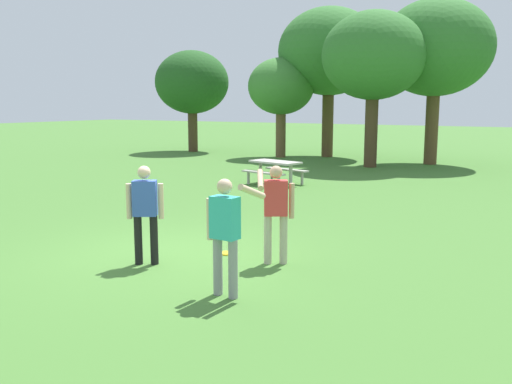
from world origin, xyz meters
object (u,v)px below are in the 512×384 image
object	(u,v)px
tree_back_left	(436,49)
frisbee	(226,253)
tree_broad_center	(281,87)
person_thrower	(145,208)
person_bystander	(226,228)
tree_slender_mid	(374,56)
person_catcher	(276,207)
tree_tall_left	(192,83)
picnic_table_near	(275,167)
tree_far_right	(329,52)

from	to	relation	value
tree_back_left	frisbee	bearing A→B (deg)	-89.42
frisbee	tree_broad_center	xyz separation A→B (m)	(-7.28, 16.28, 3.39)
person_thrower	person_bystander	xyz separation A→B (m)	(1.97, -0.64, 0.02)
frisbee	tree_broad_center	bearing A→B (deg)	114.10
tree_broad_center	tree_slender_mid	size ratio (longest dim) A/B	0.76
person_catcher	tree_broad_center	distance (m)	18.55
person_catcher	tree_back_left	size ratio (longest dim) A/B	0.23
person_catcher	tree_broad_center	bearing A→B (deg)	116.93
frisbee	person_thrower	bearing A→B (deg)	-124.31
person_thrower	tree_back_left	size ratio (longest dim) A/B	0.23
person_catcher	tree_back_left	xyz separation A→B (m)	(-1.21, 16.87, 3.97)
person_bystander	tree_slender_mid	distance (m)	16.89
tree_tall_left	tree_broad_center	bearing A→B (deg)	-5.70
person_bystander	tree_tall_left	world-z (taller)	tree_tall_left
tree_tall_left	tree_broad_center	xyz separation A→B (m)	(5.73, -0.57, -0.33)
tree_tall_left	person_thrower	bearing A→B (deg)	-55.91
picnic_table_near	tree_broad_center	bearing A→B (deg)	116.10
tree_slender_mid	tree_back_left	xyz separation A→B (m)	(1.93, 2.39, 0.42)
tree_slender_mid	person_bystander	bearing A→B (deg)	-78.60
frisbee	tree_slender_mid	distance (m)	15.21
tree_far_right	frisbee	bearing A→B (deg)	-73.01
tree_slender_mid	picnic_table_near	bearing A→B (deg)	-99.70
person_thrower	tree_back_left	bearing A→B (deg)	87.97
person_catcher	picnic_table_near	xyz separation A→B (m)	(-4.24, 8.04, -0.40)
person_thrower	frisbee	size ratio (longest dim) A/B	6.26
tree_far_right	tree_slender_mid	bearing A→B (deg)	-45.30
picnic_table_near	tree_far_right	distance (m)	11.01
person_thrower	tree_slender_mid	bearing A→B (deg)	94.74
person_bystander	tree_broad_center	world-z (taller)	tree_broad_center
tree_far_right	tree_slender_mid	xyz separation A→B (m)	(3.32, -3.36, -0.57)
tree_tall_left	frisbee	bearing A→B (deg)	-52.33
person_catcher	picnic_table_near	bearing A→B (deg)	117.78
tree_broad_center	tree_slender_mid	xyz separation A→B (m)	(5.19, -1.91, 1.10)
tree_far_right	tree_back_left	distance (m)	5.34
tree_tall_left	tree_slender_mid	xyz separation A→B (m)	(10.92, -2.48, 0.78)
tree_broad_center	tree_back_left	distance (m)	7.29
frisbee	tree_tall_left	size ratio (longest dim) A/B	0.05
person_bystander	tree_broad_center	xyz separation A→B (m)	(-8.45, 18.10, 2.44)
tree_tall_left	tree_back_left	xyz separation A→B (m)	(12.84, -0.09, 1.20)
picnic_table_near	tree_broad_center	distance (m)	9.72
tree_tall_left	picnic_table_near	bearing A→B (deg)	-42.25
person_catcher	tree_tall_left	world-z (taller)	tree_tall_left
tree_back_left	tree_broad_center	bearing A→B (deg)	-176.13
frisbee	tree_slender_mid	xyz separation A→B (m)	(-2.10, 14.37, 4.50)
frisbee	tree_back_left	bearing A→B (deg)	90.58
person_thrower	person_bystander	size ratio (longest dim) A/B	1.00
tree_tall_left	tree_slender_mid	distance (m)	11.22
tree_tall_left	tree_far_right	size ratio (longest dim) A/B	0.76
person_catcher	tree_far_right	world-z (taller)	tree_far_right
frisbee	tree_back_left	size ratio (longest dim) A/B	0.04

